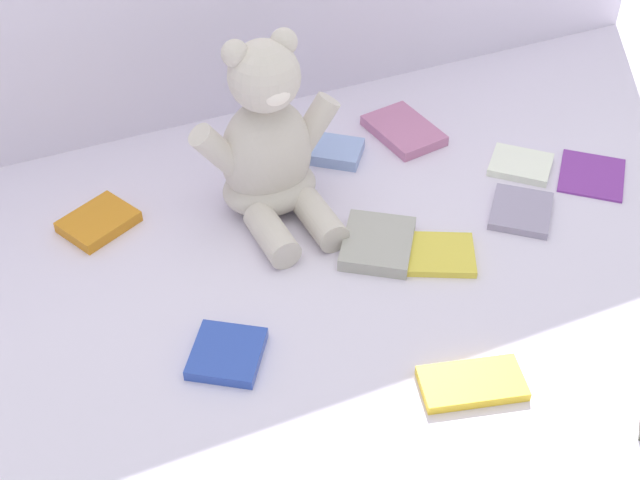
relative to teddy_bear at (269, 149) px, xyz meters
name	(u,v)px	position (x,y,z in m)	size (l,w,h in m)	color
ground_plane	(290,250)	(-0.01, -0.11, -0.10)	(3.20, 3.20, 0.00)	silver
teddy_bear	(269,149)	(0.00, 0.00, 0.00)	(0.23, 0.21, 0.28)	beige
book_case_2	(227,354)	(-0.16, -0.26, -0.10)	(0.09, 0.09, 0.02)	#2E4CB1
book_case_3	(319,149)	(0.12, 0.09, -0.09)	(0.07, 0.14, 0.02)	#8DA7DB
book_case_4	(521,211)	(0.34, -0.17, -0.10)	(0.09, 0.10, 0.01)	#968CA6
book_case_5	(99,222)	(-0.25, 0.05, -0.10)	(0.08, 0.10, 0.02)	orange
book_case_6	(521,165)	(0.40, -0.07, -0.10)	(0.08, 0.09, 0.01)	white
book_case_7	(472,383)	(0.10, -0.42, -0.10)	(0.07, 0.13, 0.01)	yellow
book_case_8	(592,174)	(0.49, -0.13, -0.10)	(0.10, 0.11, 0.01)	purple
book_case_10	(378,243)	(0.10, -0.15, -0.09)	(0.10, 0.11, 0.02)	#A3A195
book_case_11	(439,254)	(0.18, -0.20, -0.10)	(0.08, 0.10, 0.01)	yellow
book_case_12	(404,130)	(0.27, 0.09, -0.10)	(0.09, 0.13, 0.02)	#BD6E98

